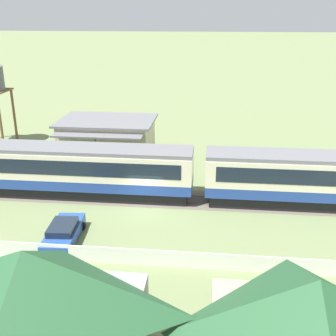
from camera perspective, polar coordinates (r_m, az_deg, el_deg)
The scene contains 6 objects.
ground_plane at distance 32.20m, azimuth -3.04°, elevation -5.28°, with size 600.00×600.00×0.00m, color #707F51.
passenger_train at distance 34.22m, azimuth -12.48°, elevation -0.06°, with size 59.96×3.20×4.07m.
railway_track at distance 34.36m, azimuth -8.18°, elevation -3.74°, with size 106.60×3.60×0.04m.
station_building at distance 43.25m, azimuth -8.17°, elevation 4.09°, with size 9.49×7.94×3.82m.
cottage_dark_green_roof_2 at distance 18.25m, azimuth -18.29°, elevation -17.90°, with size 9.33×5.71×5.66m.
parked_car_blue at distance 28.20m, azimuth -13.98°, elevation -8.46°, with size 2.43×4.79×1.27m.
Camera 1 is at (4.84, -28.62, 13.95)m, focal length 45.00 mm.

